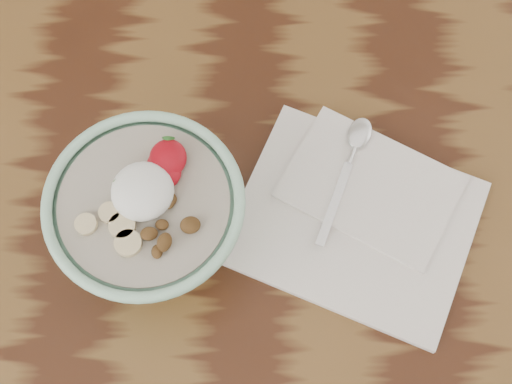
# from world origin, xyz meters

# --- Properties ---
(table) EXTENTS (1.60, 0.90, 0.75)m
(table) POSITION_xyz_m (0.00, 0.00, 0.66)
(table) COLOR #381B0E
(table) RESTS_ON ground
(breakfast_bowl) EXTENTS (0.21, 0.21, 0.14)m
(breakfast_bowl) POSITION_xyz_m (-0.10, 0.05, 0.82)
(breakfast_bowl) COLOR #A0D7B8
(breakfast_bowl) RESTS_ON table
(napkin) EXTENTS (0.33, 0.31, 0.02)m
(napkin) POSITION_xyz_m (0.13, 0.08, 0.76)
(napkin) COLOR white
(napkin) RESTS_ON table
(spoon) EXTENTS (0.08, 0.17, 0.01)m
(spoon) POSITION_xyz_m (0.13, 0.15, 0.77)
(spoon) COLOR silver
(spoon) RESTS_ON napkin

